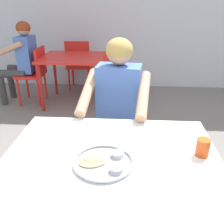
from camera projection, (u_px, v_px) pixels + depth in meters
The scene contains 10 objects.
table_foreground at pixel (111, 171), 1.27m from camera, with size 1.13×0.92×0.75m.
thali_tray at pixel (104, 162), 1.20m from camera, with size 0.30×0.30×0.03m.
drinking_cup at pixel (203, 147), 1.25m from camera, with size 0.07×0.07×0.09m.
chair_foreground at pixel (120, 119), 2.20m from camera, with size 0.44×0.47×0.87m.
diner_foreground at pixel (117, 105), 1.90m from camera, with size 0.53×0.58×1.24m.
table_background_red at pixel (74, 62), 3.60m from camera, with size 0.95×0.83×0.73m.
chair_red_left at pixel (35, 71), 3.68m from camera, with size 0.40×0.45×0.85m.
chair_red_right at pixel (115, 73), 3.61m from camera, with size 0.44×0.43×0.83m.
chair_red_far at pixel (79, 62), 4.22m from camera, with size 0.44×0.45×0.87m.
patron_background at pixel (21, 56), 3.62m from camera, with size 0.55×0.49×1.21m.
Camera 1 is at (0.14, -1.06, 1.49)m, focal length 39.14 mm.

